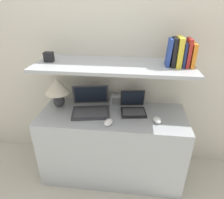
{
  "coord_description": "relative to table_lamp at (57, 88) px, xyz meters",
  "views": [
    {
      "loc": [
        0.19,
        -1.31,
        1.69
      ],
      "look_at": [
        -0.0,
        0.27,
        0.88
      ],
      "focal_mm": 32.0,
      "sensor_mm": 36.0,
      "label": 1
    }
  ],
  "objects": [
    {
      "name": "computer_mouse",
      "position": [
        0.53,
        -0.27,
        -0.17
      ],
      "size": [
        0.1,
        0.12,
        0.04
      ],
      "color": "white",
      "rests_on": "desk"
    },
    {
      "name": "ground_plane",
      "position": [
        0.54,
        -0.37,
        -0.92
      ],
      "size": [
        12.0,
        12.0,
        0.0
      ],
      "primitive_type": "plane",
      "color": "#B2AD9E"
    },
    {
      "name": "desk",
      "position": [
        0.54,
        -0.09,
        -0.56
      ],
      "size": [
        1.37,
        0.55,
        0.73
      ],
      "color": "#999EA3",
      "rests_on": "ground_plane"
    },
    {
      "name": "book_yellow",
      "position": [
        1.08,
        -0.03,
        0.38
      ],
      "size": [
        0.04,
        0.17,
        0.23
      ],
      "color": "gold",
      "rests_on": "shelf"
    },
    {
      "name": "wall_back",
      "position": [
        0.54,
        0.25,
        0.28
      ],
      "size": [
        6.0,
        0.05,
        2.4
      ],
      "color": "beige",
      "rests_on": "ground_plane"
    },
    {
      "name": "book_navy",
      "position": [
        1.11,
        -0.03,
        0.36
      ],
      "size": [
        0.02,
        0.14,
        0.2
      ],
      "color": "navy",
      "rests_on": "shelf"
    },
    {
      "name": "laptop_large",
      "position": [
        0.33,
        -0.06,
        -0.15
      ],
      "size": [
        0.4,
        0.37,
        0.23
      ],
      "color": "#333338",
      "rests_on": "desk"
    },
    {
      "name": "back_riser",
      "position": [
        0.54,
        0.2,
        -0.34
      ],
      "size": [
        1.37,
        0.04,
        1.16
      ],
      "color": "beige",
      "rests_on": "ground_plane"
    },
    {
      "name": "book_black",
      "position": [
        1.03,
        -0.03,
        0.38
      ],
      "size": [
        0.03,
        0.14,
        0.23
      ],
      "color": "black",
      "rests_on": "shelf"
    },
    {
      "name": "book_orange",
      "position": [
        1.18,
        -0.03,
        0.36
      ],
      "size": [
        0.03,
        0.15,
        0.19
      ],
      "color": "orange",
      "rests_on": "shelf"
    },
    {
      "name": "table_lamp",
      "position": [
        0.0,
        0.0,
        0.0
      ],
      "size": [
        0.24,
        0.24,
        0.3
      ],
      "color": "#2D2D33",
      "rests_on": "desk"
    },
    {
      "name": "book_blue",
      "position": [
        1.0,
        -0.03,
        0.38
      ],
      "size": [
        0.04,
        0.12,
        0.22
      ],
      "color": "#284293",
      "rests_on": "shelf"
    },
    {
      "name": "laptop_small",
      "position": [
        0.73,
        -0.02,
        -0.15
      ],
      "size": [
        0.26,
        0.26,
        0.19
      ],
      "color": "black",
      "rests_on": "desk"
    },
    {
      "name": "shelf_gadget",
      "position": [
        -0.03,
        -0.03,
        0.31
      ],
      "size": [
        0.08,
        0.06,
        0.08
      ],
      "color": "black",
      "rests_on": "shelf"
    },
    {
      "name": "router_box",
      "position": [
        0.58,
        0.1,
        -0.14
      ],
      "size": [
        0.14,
        0.07,
        0.11
      ],
      "color": "gray",
      "rests_on": "desk"
    },
    {
      "name": "shelf",
      "position": [
        0.54,
        -0.03,
        0.25
      ],
      "size": [
        1.37,
        0.49,
        0.03
      ],
      "color": "#999EA3",
      "rests_on": "back_riser"
    },
    {
      "name": "book_red",
      "position": [
        1.15,
        -0.03,
        0.38
      ],
      "size": [
        0.03,
        0.14,
        0.23
      ],
      "color": "#A82823",
      "rests_on": "shelf"
    },
    {
      "name": "second_mouse",
      "position": [
        0.95,
        -0.18,
        -0.17
      ],
      "size": [
        0.09,
        0.11,
        0.04
      ],
      "color": "white",
      "rests_on": "desk"
    }
  ]
}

